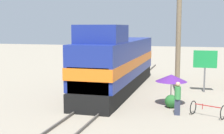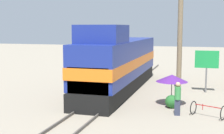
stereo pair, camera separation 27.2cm
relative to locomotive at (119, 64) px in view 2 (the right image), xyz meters
name	(u,v)px [view 2 (the right image)]	position (x,y,z in m)	size (l,w,h in m)	color
ground_plane	(108,99)	(0.00, -2.89, -2.07)	(120.00, 120.00, 0.00)	gray
rail_near	(97,97)	(-0.72, -2.89, -1.99)	(0.08, 38.60, 0.15)	#4C4742
rail_far	(118,99)	(0.72, -2.89, -1.99)	(0.08, 38.60, 0.15)	#4C4742
locomotive	(119,64)	(0.00, 0.00, 0.00)	(2.90, 14.77, 4.92)	black
utility_pole	(180,33)	(4.36, 1.04, 2.27)	(1.80, 0.37, 8.53)	#726047
vendor_umbrella	(172,78)	(4.26, -3.43, -0.37)	(1.93, 1.93, 1.91)	#4C4C4C
billboard_sign	(207,62)	(6.32, 1.17, 0.18)	(1.69, 0.12, 3.09)	#595959
shrub_cluster	(172,101)	(4.35, -4.05, -1.68)	(0.78, 0.78, 0.78)	#236028
person_bystander	(178,97)	(4.79, -5.55, -1.06)	(0.34, 0.34, 1.84)	#2D3347
bicycle	(208,110)	(6.38, -5.45, -1.68)	(1.87, 1.39, 0.75)	black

